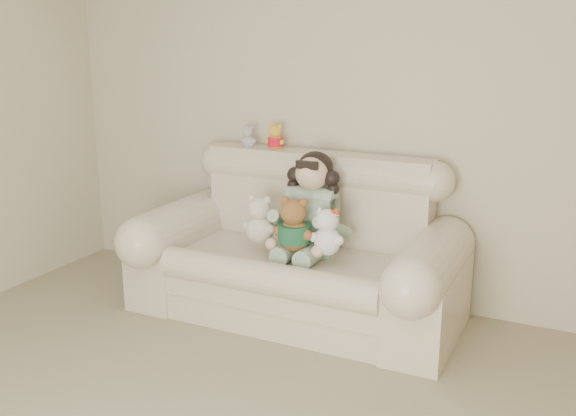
{
  "coord_description": "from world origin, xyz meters",
  "views": [
    {
      "loc": [
        1.5,
        -1.59,
        1.79
      ],
      "look_at": [
        -0.2,
        1.9,
        0.75
      ],
      "focal_mm": 40.7,
      "sensor_mm": 36.0,
      "label": 1
    }
  ],
  "objects_px": {
    "seated_child": "(312,202)",
    "cream_teddy": "(260,215)",
    "sofa": "(295,240)",
    "brown_teddy": "(294,219)",
    "white_cat": "(327,227)"
  },
  "relations": [
    {
      "from": "brown_teddy",
      "to": "cream_teddy",
      "type": "height_order",
      "value": "brown_teddy"
    },
    {
      "from": "sofa",
      "to": "seated_child",
      "type": "distance_m",
      "value": 0.26
    },
    {
      "from": "seated_child",
      "to": "cream_teddy",
      "type": "xyz_separation_m",
      "value": [
        -0.28,
        -0.19,
        -0.07
      ]
    },
    {
      "from": "sofa",
      "to": "brown_teddy",
      "type": "height_order",
      "value": "sofa"
    },
    {
      "from": "sofa",
      "to": "white_cat",
      "type": "bearing_deg",
      "value": -25.16
    },
    {
      "from": "seated_child",
      "to": "cream_teddy",
      "type": "bearing_deg",
      "value": -145.42
    },
    {
      "from": "seated_child",
      "to": "cream_teddy",
      "type": "height_order",
      "value": "seated_child"
    },
    {
      "from": "cream_teddy",
      "to": "brown_teddy",
      "type": "bearing_deg",
      "value": -31.42
    },
    {
      "from": "white_cat",
      "to": "cream_teddy",
      "type": "bearing_deg",
      "value": -167.37
    },
    {
      "from": "seated_child",
      "to": "white_cat",
      "type": "xyz_separation_m",
      "value": [
        0.19,
        -0.21,
        -0.08
      ]
    },
    {
      "from": "white_cat",
      "to": "seated_child",
      "type": "bearing_deg",
      "value": 147.87
    },
    {
      "from": "white_cat",
      "to": "brown_teddy",
      "type": "bearing_deg",
      "value": -158.6
    },
    {
      "from": "sofa",
      "to": "white_cat",
      "type": "relative_size",
      "value": 6.06
    },
    {
      "from": "seated_child",
      "to": "cream_teddy",
      "type": "distance_m",
      "value": 0.34
    },
    {
      "from": "seated_child",
      "to": "brown_teddy",
      "type": "distance_m",
      "value": 0.24
    }
  ]
}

